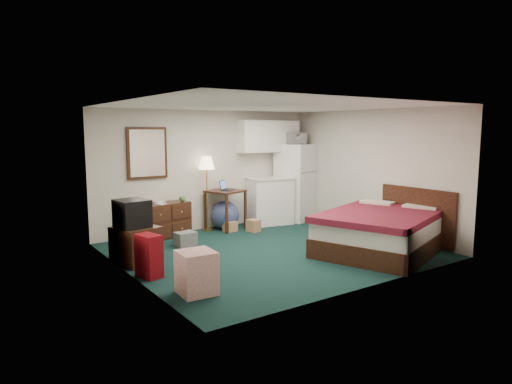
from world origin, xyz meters
TOP-DOWN VIEW (x-y plane):
  - floor at (0.00, 0.00)m, footprint 5.00×4.50m
  - ceiling at (0.00, 0.00)m, footprint 5.00×4.50m
  - walls at (0.00, 0.00)m, footprint 5.01×4.51m
  - mirror at (-1.35, 2.22)m, footprint 0.80×0.06m
  - upper_cabinets at (1.45, 2.08)m, footprint 1.50×0.35m
  - headboard at (2.46, -1.16)m, footprint 0.06×1.56m
  - dresser at (-1.13, 1.98)m, footprint 1.07×0.64m
  - floor_lamp at (-0.15, 2.05)m, footprint 0.40×0.40m
  - desk at (0.22, 1.93)m, footprint 0.83×0.83m
  - exercise_ball at (0.23, 1.96)m, footprint 0.76×0.76m
  - kitchen_counter at (1.35, 1.91)m, footprint 1.04×0.86m
  - fridge at (2.08, 1.88)m, footprint 0.92×0.92m
  - bed at (1.48, -1.16)m, footprint 2.59×2.30m
  - tv_stand at (-2.21, 0.60)m, footprint 0.74×0.77m
  - suitcase at (-2.30, -0.19)m, footprint 0.32×0.43m
  - retail_box at (-2.05, -1.17)m, footprint 0.48×0.48m
  - file_bin at (-1.09, 1.14)m, footprint 0.39×0.31m
  - cardboard_box_a at (0.20, 1.70)m, footprint 0.29×0.26m
  - cardboard_box_b at (0.59, 1.41)m, footprint 0.26×0.29m
  - laptop at (0.26, 1.90)m, footprint 0.38×0.37m
  - crt_tv at (-2.24, 0.62)m, footprint 0.52×0.56m
  - microwave at (2.06, 1.88)m, footprint 0.48×0.27m
  - book_a at (-1.33, 1.85)m, footprint 0.15×0.07m
  - book_b at (-1.28, 2.07)m, footprint 0.18×0.06m
  - mug at (-0.75, 1.97)m, footprint 0.13×0.11m

SIDE VIEW (x-z plane):
  - floor at x=0.00m, z-range -0.01..0.01m
  - cardboard_box_a at x=0.20m, z-range 0.00..0.21m
  - cardboard_box_b at x=0.59m, z-range 0.00..0.25m
  - file_bin at x=-1.09m, z-range 0.00..0.26m
  - retail_box at x=-2.05m, z-range 0.00..0.56m
  - tv_stand at x=-2.21m, z-range 0.00..0.58m
  - exercise_ball at x=0.23m, z-range 0.00..0.60m
  - suitcase at x=-2.30m, z-range 0.00..0.62m
  - dresser at x=-1.13m, z-range 0.00..0.68m
  - bed at x=1.48m, z-range 0.00..0.69m
  - desk at x=0.22m, z-range 0.00..0.84m
  - kitchen_counter at x=1.35m, z-range 0.00..1.01m
  - headboard at x=2.46m, z-range 0.05..1.05m
  - mug at x=-0.75m, z-range 0.68..0.81m
  - floor_lamp at x=-0.15m, z-range 0.00..1.55m
  - book_a at x=-1.33m, z-range 0.68..0.89m
  - book_b at x=-1.28m, z-range 0.68..0.92m
  - crt_tv at x=-2.24m, z-range 0.58..1.02m
  - fridge at x=2.08m, z-range 0.00..1.77m
  - laptop at x=0.26m, z-range 0.84..1.04m
  - walls at x=0.00m, z-range 0.00..2.50m
  - mirror at x=-1.35m, z-range 1.15..2.15m
  - microwave at x=2.06m, z-range 1.77..2.10m
  - upper_cabinets at x=1.45m, z-range 1.60..2.30m
  - ceiling at x=0.00m, z-range 2.50..2.50m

